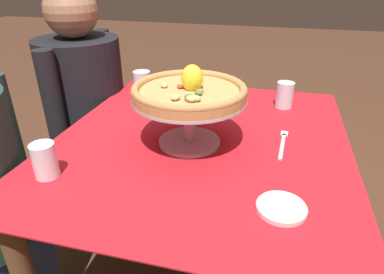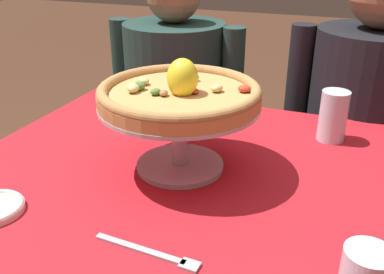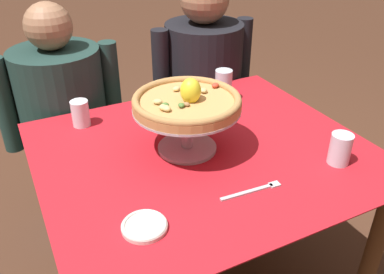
% 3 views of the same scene
% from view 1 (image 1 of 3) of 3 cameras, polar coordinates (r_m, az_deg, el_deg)
% --- Properties ---
extents(dining_table, '(1.09, 0.96, 0.75)m').
position_cam_1_polar(dining_table, '(1.19, 1.60, -4.96)').
color(dining_table, brown).
rests_on(dining_table, ground).
extents(pizza_stand, '(0.35, 0.35, 0.16)m').
position_cam_1_polar(pizza_stand, '(1.05, -0.45, 3.88)').
color(pizza_stand, '#B7B7C1').
rests_on(pizza_stand, dining_table).
extents(pizza, '(0.35, 0.35, 0.10)m').
position_cam_1_polar(pizza, '(1.02, -0.45, 7.90)').
color(pizza, tan).
rests_on(pizza, pizza_stand).
extents(water_glass_front_right, '(0.07, 0.07, 0.10)m').
position_cam_1_polar(water_glass_front_right, '(1.41, 15.43, 6.65)').
color(water_glass_front_right, silver).
rests_on(water_glass_front_right, dining_table).
extents(water_glass_back_left, '(0.07, 0.07, 0.10)m').
position_cam_1_polar(water_glass_back_left, '(1.00, -23.68, -3.99)').
color(water_glass_back_left, white).
rests_on(water_glass_back_left, dining_table).
extents(water_glass_back_right, '(0.07, 0.07, 0.13)m').
position_cam_1_polar(water_glass_back_right, '(1.43, -8.39, 8.06)').
color(water_glass_back_right, silver).
rests_on(water_glass_back_right, dining_table).
extents(side_plate, '(0.12, 0.12, 0.02)m').
position_cam_1_polar(side_plate, '(0.84, 14.96, -11.46)').
color(side_plate, silver).
rests_on(side_plate, dining_table).
extents(dinner_fork, '(0.20, 0.03, 0.01)m').
position_cam_1_polar(dinner_fork, '(1.13, 15.17, -0.99)').
color(dinner_fork, '#B7B7C1').
rests_on(dinner_fork, dining_table).
extents(diner_right, '(0.53, 0.38, 1.20)m').
position_cam_1_polar(diner_right, '(1.72, -17.36, 3.31)').
color(diner_right, '#1E3833').
rests_on(diner_right, ground).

